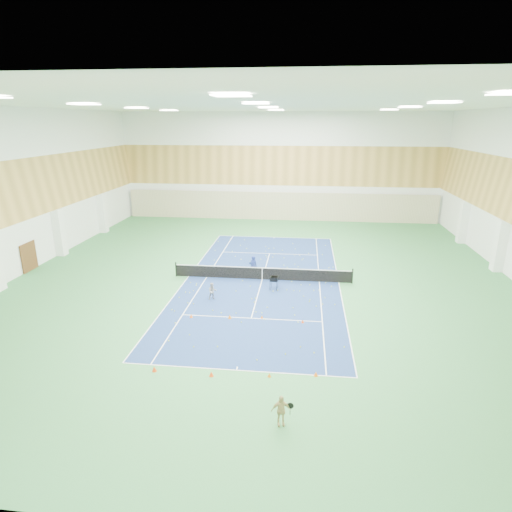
{
  "coord_description": "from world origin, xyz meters",
  "views": [
    {
      "loc": [
        2.86,
        -28.89,
        11.02
      ],
      "look_at": [
        -0.38,
        -0.66,
        2.0
      ],
      "focal_mm": 30.0,
      "sensor_mm": 36.0,
      "label": 1
    }
  ],
  "objects_px": {
    "child_court": "(212,291)",
    "coach": "(253,266)",
    "tennis_net": "(262,273)",
    "ball_cart": "(274,283)",
    "child_apron": "(281,410)"
  },
  "relations": [
    {
      "from": "child_court",
      "to": "coach",
      "type": "bearing_deg",
      "value": 41.57
    },
    {
      "from": "coach",
      "to": "tennis_net",
      "type": "bearing_deg",
      "value": 123.71
    },
    {
      "from": "child_apron",
      "to": "tennis_net",
      "type": "bearing_deg",
      "value": 85.34
    },
    {
      "from": "coach",
      "to": "child_court",
      "type": "bearing_deg",
      "value": 48.06
    },
    {
      "from": "child_court",
      "to": "child_apron",
      "type": "distance_m",
      "value": 12.49
    },
    {
      "from": "tennis_net",
      "to": "child_court",
      "type": "distance_m",
      "value": 4.83
    },
    {
      "from": "coach",
      "to": "ball_cart",
      "type": "distance_m",
      "value": 2.93
    },
    {
      "from": "child_apron",
      "to": "ball_cart",
      "type": "distance_m",
      "value": 13.65
    },
    {
      "from": "child_court",
      "to": "tennis_net",
      "type": "bearing_deg",
      "value": 30.55
    },
    {
      "from": "child_court",
      "to": "child_apron",
      "type": "height_order",
      "value": "child_apron"
    },
    {
      "from": "child_apron",
      "to": "ball_cart",
      "type": "xyz_separation_m",
      "value": [
        -1.26,
        13.59,
        -0.17
      ]
    },
    {
      "from": "ball_cart",
      "to": "coach",
      "type": "bearing_deg",
      "value": 132.7
    },
    {
      "from": "tennis_net",
      "to": "coach",
      "type": "height_order",
      "value": "coach"
    },
    {
      "from": "tennis_net",
      "to": "coach",
      "type": "relative_size",
      "value": 7.92
    },
    {
      "from": "coach",
      "to": "child_apron",
      "type": "distance_m",
      "value": 16.22
    }
  ]
}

